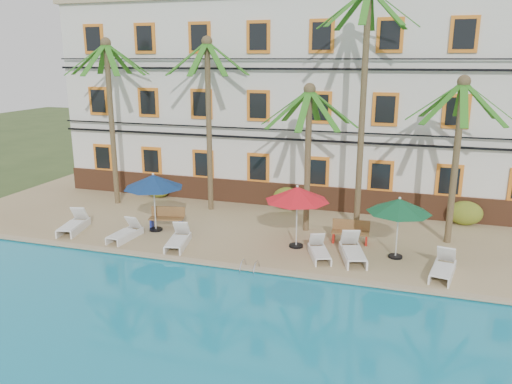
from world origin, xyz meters
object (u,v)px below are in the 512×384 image
(palm_e, at_px, (458,137))
(umbrella_red, at_px, (297,194))
(bench_right, at_px, (350,231))
(umbrella_green, at_px, (399,206))
(palm_a, at_px, (110,101))
(pool_ladder, at_px, (250,270))
(palm_c, at_px, (308,137))
(lounger_d, at_px, (319,251))
(lounger_a, at_px, (74,224))
(bench_left, at_px, (167,217))
(lounger_e, at_px, (353,251))
(palm_d, at_px, (364,82))
(lounger_c, at_px, (178,239))
(lounger_b, at_px, (125,233))
(lounger_f, at_px, (443,268))
(palm_b, at_px, (208,102))
(umbrella_blue, at_px, (153,182))

(palm_e, distance_m, umbrella_red, 6.57)
(bench_right, bearing_deg, palm_e, 17.85)
(palm_e, distance_m, umbrella_green, 3.79)
(palm_a, relative_size, pool_ladder, 11.02)
(palm_c, height_order, lounger_d, palm_c)
(bench_right, bearing_deg, umbrella_red, -150.32)
(lounger_a, distance_m, bench_left, 3.96)
(lounger_e, xyz_separation_m, pool_ladder, (-3.33, -2.12, -0.32))
(palm_d, height_order, palm_e, palm_d)
(pool_ladder, bearing_deg, palm_c, 78.10)
(palm_a, height_order, palm_c, palm_a)
(palm_d, xyz_separation_m, pool_ladder, (-3.08, -5.61, -6.31))
(lounger_a, relative_size, lounger_d, 1.13)
(palm_e, xyz_separation_m, lounger_c, (-10.22, -3.71, -4.02))
(umbrella_red, relative_size, lounger_a, 1.22)
(umbrella_red, xyz_separation_m, lounger_c, (-4.47, -1.37, -1.87))
(umbrella_red, xyz_separation_m, lounger_b, (-6.94, -1.24, -1.88))
(palm_e, relative_size, lounger_d, 3.61)
(umbrella_red, height_order, umbrella_green, umbrella_red)
(palm_c, distance_m, lounger_a, 10.73)
(pool_ladder, bearing_deg, umbrella_green, 29.47)
(bench_left, bearing_deg, lounger_f, -8.62)
(palm_b, height_order, lounger_b, palm_b)
(palm_e, distance_m, bench_left, 12.46)
(lounger_a, distance_m, lounger_d, 10.66)
(palm_d, xyz_separation_m, palm_e, (3.73, -0.56, -2.00))
(palm_c, relative_size, umbrella_green, 2.65)
(palm_a, height_order, umbrella_blue, palm_a)
(umbrella_red, distance_m, lounger_d, 2.32)
(palm_c, height_order, palm_e, palm_e)
(umbrella_blue, relative_size, lounger_a, 1.23)
(umbrella_blue, bearing_deg, lounger_b, -117.83)
(lounger_f, bearing_deg, palm_e, 84.60)
(palm_c, distance_m, umbrella_red, 2.84)
(pool_ladder, bearing_deg, palm_b, 122.66)
(lounger_c, bearing_deg, lounger_d, 5.62)
(palm_a, distance_m, palm_e, 16.01)
(lounger_e, distance_m, lounger_f, 3.19)
(lounger_d, bearing_deg, lounger_c, -174.38)
(palm_c, height_order, umbrella_red, palm_c)
(umbrella_red, distance_m, lounger_b, 7.30)
(lounger_a, bearing_deg, umbrella_red, 6.20)
(palm_e, bearing_deg, umbrella_green, -130.10)
(lounger_a, height_order, pool_ladder, lounger_a)
(lounger_c, bearing_deg, palm_d, 33.29)
(umbrella_blue, xyz_separation_m, lounger_f, (11.67, -1.23, -1.89))
(palm_a, xyz_separation_m, pool_ladder, (9.16, -6.01, -5.22))
(umbrella_green, relative_size, bench_left, 1.51)
(umbrella_green, bearing_deg, palm_c, 152.06)
(palm_e, xyz_separation_m, pool_ladder, (-6.80, -5.05, -4.31))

